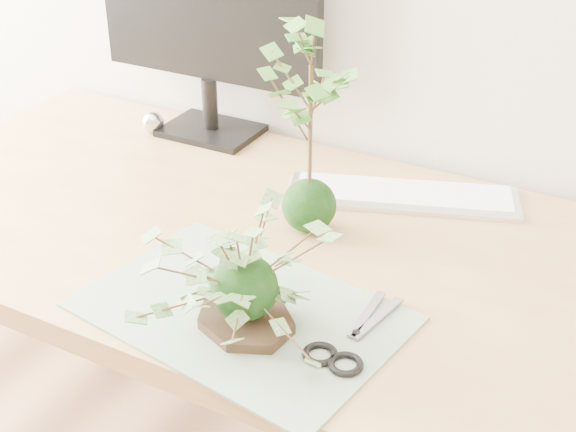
% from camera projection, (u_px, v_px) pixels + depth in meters
% --- Properties ---
extents(desk, '(1.60, 0.70, 0.74)m').
position_uv_depth(desk, '(302.00, 289.00, 1.31)').
color(desk, tan).
rests_on(desk, ground_plane).
extents(cutting_mat, '(0.47, 0.35, 0.00)m').
position_uv_depth(cutting_mat, '(241.00, 311.00, 1.11)').
color(cutting_mat, gray).
rests_on(cutting_mat, desk).
extents(stone_dish, '(0.20, 0.20, 0.01)m').
position_uv_depth(stone_dish, '(246.00, 320.00, 1.08)').
color(stone_dish, black).
rests_on(stone_dish, cutting_mat).
extents(ivy_kokedama, '(0.31, 0.31, 0.18)m').
position_uv_depth(ivy_kokedama, '(244.00, 260.00, 1.03)').
color(ivy_kokedama, black).
rests_on(ivy_kokedama, stone_dish).
extents(maple_kokedama, '(0.20, 0.20, 0.37)m').
position_uv_depth(maple_kokedama, '(311.00, 79.00, 1.18)').
color(maple_kokedama, black).
rests_on(maple_kokedama, desk).
extents(keyboard, '(0.41, 0.25, 0.02)m').
position_uv_depth(keyboard, '(403.00, 195.00, 1.39)').
color(keyboard, silver).
rests_on(keyboard, desk).
extents(monitor, '(0.48, 0.14, 0.42)m').
position_uv_depth(monitor, '(208.00, 15.00, 1.53)').
color(monitor, black).
rests_on(monitor, desk).
extents(foil_ball, '(0.05, 0.05, 0.05)m').
position_uv_depth(foil_ball, '(153.00, 122.00, 1.64)').
color(foil_ball, silver).
rests_on(foil_ball, desk).
extents(scissors, '(0.09, 0.19, 0.01)m').
position_uv_depth(scissors, '(343.00, 349.00, 1.03)').
color(scissors, '#8F8E9B').
rests_on(scissors, cutting_mat).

